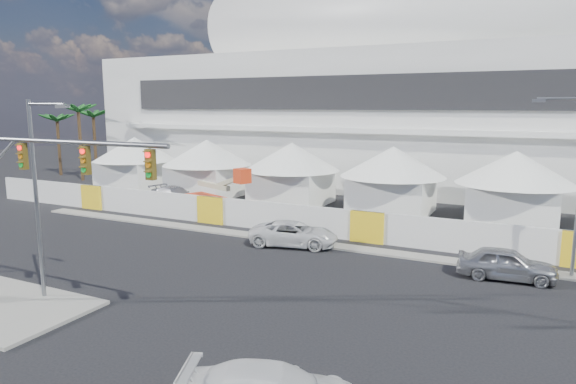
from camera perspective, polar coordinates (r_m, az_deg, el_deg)
The scene contains 12 objects.
ground at distance 24.11m, azimuth -16.60°, elevation -11.82°, with size 160.00×160.00×0.00m, color black.
stadium at distance 58.16m, azimuth 19.89°, elevation 9.87°, with size 80.00×24.80×21.98m.
tent_row at distance 43.32m, azimuth 5.78°, elevation 2.30°, with size 53.40×8.40×5.40m.
hoarding_fence at distance 33.10m, azimuth 8.84°, elevation -3.85°, with size 70.00×0.25×2.00m, color silver.
palm_cluster at distance 67.09m, azimuth -20.80°, elevation 7.52°, with size 10.60×10.60×8.55m.
sedan_silver at distance 28.17m, azimuth 23.12°, elevation -7.33°, with size 4.74×1.91×1.62m, color #A0A1A5.
pickup_curb at distance 31.96m, azimuth 0.65°, elevation -4.67°, with size 5.45×2.51×1.51m, color silver.
lot_car_c at distance 46.06m, azimuth -12.43°, elevation -0.41°, with size 5.44×2.21×1.58m, color #B7B7BC.
traffic_mast at distance 23.87m, azimuth -28.48°, elevation -1.12°, with size 10.84×0.80×8.19m.
streetlight_median at distance 24.72m, azimuth -25.95°, elevation 0.56°, with size 2.42×0.24×8.75m.
streetlight_curb at distance 28.98m, azimuth 29.40°, elevation 1.80°, with size 2.72×0.61×9.18m.
boom_lift at distance 42.82m, azimuth -8.39°, elevation -0.66°, with size 8.11×3.14×3.97m.
Camera 1 is at (15.58, -16.24, 8.66)m, focal length 32.00 mm.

